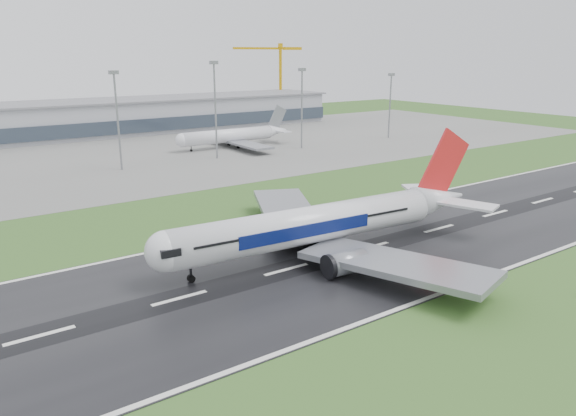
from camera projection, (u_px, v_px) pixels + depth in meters
ground at (371, 247)px, 104.43m from camera, size 520.00×520.00×0.00m
runway at (371, 247)px, 104.42m from camera, size 400.00×45.00×0.10m
apron at (142, 154)px, 203.00m from camera, size 400.00×130.00×0.08m
terminal at (95, 119)px, 248.26m from camera, size 240.00×36.00×15.00m
main_airliner at (330, 199)px, 98.97m from camera, size 74.42×71.36×20.57m
parked_airliner at (232, 128)px, 214.94m from camera, size 51.70×48.15×15.12m
tower_crane at (281, 80)px, 319.07m from camera, size 42.69×9.96×42.55m
floodmast_2 at (118, 123)px, 170.37m from camera, size 0.64×0.64×30.22m
floodmast_3 at (216, 113)px, 189.11m from camera, size 0.64×0.64×32.88m
floodmast_4 at (302, 111)px, 210.27m from camera, size 0.64×0.64×29.96m
floodmast_5 at (390, 107)px, 237.27m from camera, size 0.64×0.64×27.14m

